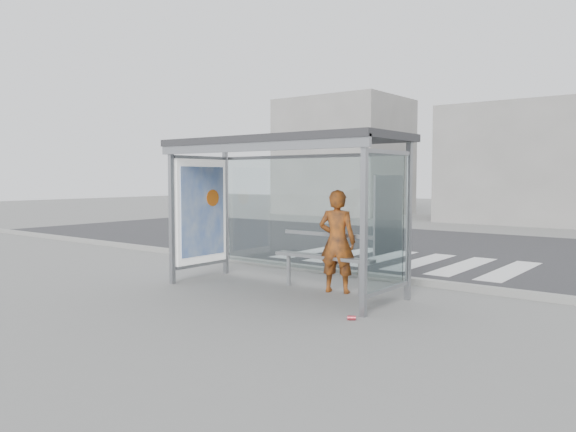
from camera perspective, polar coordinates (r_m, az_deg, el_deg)
The scene contains 10 objects.
ground at distance 9.70m, azimuth -0.63°, elevation -7.64°, with size 80.00×80.00×0.00m, color slate.
road at distance 15.73m, azimuth 15.40°, elevation -3.27°, with size 30.00×10.00×0.01m, color #2A2A2C.
curb at distance 11.26m, azimuth 5.56°, elevation -5.72°, with size 30.00×0.18×0.12m, color gray.
crosswalk at distance 13.47m, azimuth 11.35°, elevation -4.42°, with size 5.55×3.00×0.00m.
bus_shelter at distance 9.78m, azimuth -2.13°, elevation 4.15°, with size 4.25×1.65×2.62m.
building_left at distance 30.03m, azimuth 5.72°, elevation 5.97°, with size 6.00×5.00×6.00m, color gray.
building_center at distance 26.13m, azimuth 24.72°, elevation 4.83°, with size 8.00×5.00×5.00m, color gray.
person at distance 9.49m, azimuth 5.01°, elevation -2.58°, with size 0.64×0.42×1.74m, color orange.
bench at distance 9.69m, azimuth 3.66°, elevation -4.17°, with size 1.91×0.33×0.99m.
soda_can at distance 7.84m, azimuth 6.47°, elevation -10.24°, with size 0.06×0.06×0.12m, color #DC404E.
Camera 1 is at (5.89, -7.46, 1.96)m, focal length 35.00 mm.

